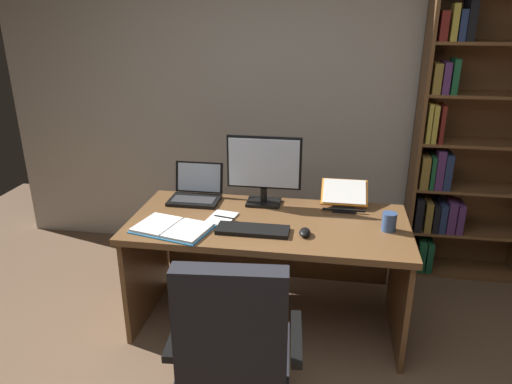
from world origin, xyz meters
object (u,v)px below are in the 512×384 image
object	(u,v)px
office_chair	(235,364)
computer_mouse	(305,232)
pen	(225,217)
monitor	(264,170)
reading_stand_with_book	(344,195)
open_binder	(172,228)
coffee_mug	(389,222)
desk	(270,244)
bookshelf	(462,149)
keyboard	(253,230)
notepad	(222,218)
laptop	(196,192)

from	to	relation	value
office_chair	computer_mouse	bearing A→B (deg)	65.44
pen	monitor	bearing A→B (deg)	55.25
reading_stand_with_book	open_binder	distance (m)	1.13
reading_stand_with_book	open_binder	xyz separation A→B (m)	(-0.99, -0.54, -0.06)
pen	reading_stand_with_book	bearing A→B (deg)	25.28
coffee_mug	office_chair	bearing A→B (deg)	-129.75
computer_mouse	pen	distance (m)	0.52
desk	reading_stand_with_book	distance (m)	0.58
bookshelf	open_binder	xyz separation A→B (m)	(-1.82, -1.12, -0.25)
desk	bookshelf	xyz separation A→B (m)	(1.29, 0.83, 0.46)
monitor	coffee_mug	xyz separation A→B (m)	(0.78, -0.29, -0.18)
keyboard	reading_stand_with_book	distance (m)	0.72
reading_stand_with_book	notepad	size ratio (longest dim) A/B	1.42
keyboard	reading_stand_with_book	size ratio (longest dim) A/B	1.41
laptop	reading_stand_with_book	bearing A→B (deg)	3.06
laptop	reading_stand_with_book	xyz separation A→B (m)	(0.98, 0.05, 0.02)
open_binder	coffee_mug	world-z (taller)	coffee_mug
pen	desk	bearing A→B (deg)	19.77
reading_stand_with_book	computer_mouse	bearing A→B (deg)	-114.42
keyboard	computer_mouse	bearing A→B (deg)	0.00
monitor	computer_mouse	bearing A→B (deg)	-55.47
coffee_mug	reading_stand_with_book	bearing A→B (deg)	126.39
bookshelf	computer_mouse	xyz separation A→B (m)	(-1.06, -1.07, -0.24)
monitor	computer_mouse	distance (m)	0.57
monitor	coffee_mug	world-z (taller)	monitor
desk	office_chair	xyz separation A→B (m)	(-0.03, -0.98, -0.12)
laptop	pen	world-z (taller)	laptop
bookshelf	reading_stand_with_book	distance (m)	1.04
office_chair	notepad	distance (m)	0.98
monitor	office_chair	bearing A→B (deg)	-88.06
office_chair	computer_mouse	distance (m)	0.85
reading_stand_with_book	open_binder	size ratio (longest dim) A/B	0.61
computer_mouse	pen	size ratio (longest dim) A/B	0.74
desk	pen	size ratio (longest dim) A/B	12.05
bookshelf	coffee_mug	world-z (taller)	bookshelf
notepad	coffee_mug	size ratio (longest dim) A/B	1.92
open_binder	pen	world-z (taller)	open_binder
open_binder	pen	bearing A→B (deg)	50.01
notepad	open_binder	bearing A→B (deg)	-141.35
bookshelf	computer_mouse	size ratio (longest dim) A/B	20.02
desk	notepad	bearing A→B (deg)	-161.50
notepad	keyboard	bearing A→B (deg)	-34.01
bookshelf	reading_stand_with_book	xyz separation A→B (m)	(-0.83, -0.58, -0.19)
reading_stand_with_book	bookshelf	bearing A→B (deg)	34.99
office_chair	pen	xyz separation A→B (m)	(-0.24, 0.89, 0.33)
desk	coffee_mug	xyz separation A→B (m)	(0.71, -0.10, 0.25)
bookshelf	office_chair	size ratio (longest dim) A/B	2.13
laptop	coffee_mug	size ratio (longest dim) A/B	3.02
office_chair	monitor	xyz separation A→B (m)	(-0.04, 1.18, 0.55)
computer_mouse	notepad	world-z (taller)	computer_mouse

